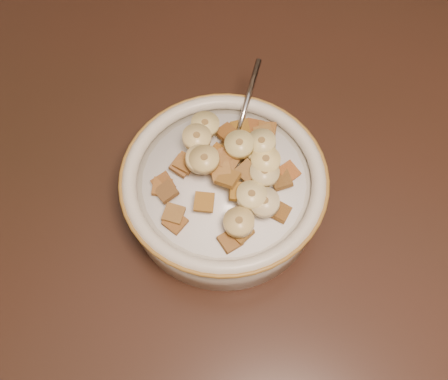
% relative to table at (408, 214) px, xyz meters
% --- Properties ---
extents(floor, '(4.00, 4.50, 0.10)m').
position_rel_table_xyz_m(floor, '(0.00, 0.00, -0.78)').
color(floor, '#422816').
rests_on(floor, ground).
extents(table, '(1.41, 0.92, 0.04)m').
position_rel_table_xyz_m(table, '(0.00, 0.00, 0.00)').
color(table, black).
rests_on(table, floor).
extents(cereal_bowl, '(0.21, 0.21, 0.05)m').
position_rel_table_xyz_m(cereal_bowl, '(-0.21, -0.07, 0.05)').
color(cereal_bowl, beige).
rests_on(cereal_bowl, table).
extents(milk, '(0.18, 0.18, 0.00)m').
position_rel_table_xyz_m(milk, '(-0.21, -0.07, 0.07)').
color(milk, white).
rests_on(milk, cereal_bowl).
extents(spoon, '(0.04, 0.05, 0.01)m').
position_rel_table_xyz_m(spoon, '(-0.21, -0.04, 0.08)').
color(spoon, '#B3B3B5').
rests_on(spoon, cereal_bowl).
extents(cereal_square_0, '(0.03, 0.03, 0.01)m').
position_rel_table_xyz_m(cereal_square_0, '(-0.19, -0.01, 0.08)').
color(cereal_square_0, brown).
rests_on(cereal_square_0, milk).
extents(cereal_square_1, '(0.02, 0.02, 0.01)m').
position_rel_table_xyz_m(cereal_square_1, '(-0.20, -0.08, 0.10)').
color(cereal_square_1, '#8C5F1C').
rests_on(cereal_square_1, milk).
extents(cereal_square_2, '(0.03, 0.03, 0.01)m').
position_rel_table_xyz_m(cereal_square_2, '(-0.19, -0.06, 0.09)').
color(cereal_square_2, brown).
rests_on(cereal_square_2, milk).
extents(cereal_square_3, '(0.03, 0.03, 0.01)m').
position_rel_table_xyz_m(cereal_square_3, '(-0.21, -0.08, 0.09)').
color(cereal_square_3, '#9A6835').
rests_on(cereal_square_3, milk).
extents(cereal_square_4, '(0.03, 0.03, 0.01)m').
position_rel_table_xyz_m(cereal_square_4, '(-0.23, -0.02, 0.08)').
color(cereal_square_4, brown).
rests_on(cereal_square_4, milk).
extents(cereal_square_5, '(0.02, 0.03, 0.01)m').
position_rel_table_xyz_m(cereal_square_5, '(-0.22, -0.11, 0.09)').
color(cereal_square_5, brown).
rests_on(cereal_square_5, milk).
extents(cereal_square_6, '(0.02, 0.02, 0.01)m').
position_rel_table_xyz_m(cereal_square_6, '(-0.18, -0.04, 0.08)').
color(cereal_square_6, brown).
rests_on(cereal_square_6, milk).
extents(cereal_square_7, '(0.02, 0.02, 0.01)m').
position_rel_table_xyz_m(cereal_square_7, '(-0.24, -0.13, 0.08)').
color(cereal_square_7, olive).
rests_on(cereal_square_7, milk).
extents(cereal_square_8, '(0.02, 0.02, 0.01)m').
position_rel_table_xyz_m(cereal_square_8, '(-0.25, -0.07, 0.09)').
color(cereal_square_8, '#9A6424').
rests_on(cereal_square_8, milk).
extents(cereal_square_9, '(0.03, 0.03, 0.01)m').
position_rel_table_xyz_m(cereal_square_9, '(-0.17, -0.13, 0.08)').
color(cereal_square_9, '#926220').
rests_on(cereal_square_9, milk).
extents(cereal_square_10, '(0.03, 0.03, 0.01)m').
position_rel_table_xyz_m(cereal_square_10, '(-0.24, -0.14, 0.08)').
color(cereal_square_10, brown).
rests_on(cereal_square_10, milk).
extents(cereal_square_11, '(0.03, 0.03, 0.01)m').
position_rel_table_xyz_m(cereal_square_11, '(-0.19, -0.09, 0.09)').
color(cereal_square_11, brown).
rests_on(cereal_square_11, milk).
extents(cereal_square_12, '(0.03, 0.03, 0.01)m').
position_rel_table_xyz_m(cereal_square_12, '(-0.27, -0.10, 0.08)').
color(cereal_square_12, brown).
rests_on(cereal_square_12, milk).
extents(cereal_square_13, '(0.02, 0.02, 0.01)m').
position_rel_table_xyz_m(cereal_square_13, '(-0.14, -0.09, 0.08)').
color(cereal_square_13, brown).
rests_on(cereal_square_13, milk).
extents(cereal_square_14, '(0.02, 0.02, 0.01)m').
position_rel_table_xyz_m(cereal_square_14, '(-0.19, -0.04, 0.09)').
color(cereal_square_14, brown).
rests_on(cereal_square_14, milk).
extents(cereal_square_15, '(0.03, 0.03, 0.01)m').
position_rel_table_xyz_m(cereal_square_15, '(-0.26, -0.11, 0.08)').
color(cereal_square_15, brown).
rests_on(cereal_square_15, milk).
extents(cereal_square_16, '(0.02, 0.02, 0.01)m').
position_rel_table_xyz_m(cereal_square_16, '(-0.20, 0.00, 0.08)').
color(cereal_square_16, brown).
rests_on(cereal_square_16, milk).
extents(cereal_square_17, '(0.02, 0.02, 0.01)m').
position_rel_table_xyz_m(cereal_square_17, '(-0.27, -0.11, 0.08)').
color(cereal_square_17, brown).
rests_on(cereal_square_17, milk).
extents(cereal_square_18, '(0.03, 0.03, 0.01)m').
position_rel_table_xyz_m(cereal_square_18, '(-0.19, -0.01, 0.08)').
color(cereal_square_18, '#99602D').
rests_on(cereal_square_18, milk).
extents(cereal_square_19, '(0.03, 0.03, 0.01)m').
position_rel_table_xyz_m(cereal_square_19, '(-0.18, -0.14, 0.08)').
color(cereal_square_19, brown).
rests_on(cereal_square_19, milk).
extents(cereal_square_20, '(0.02, 0.02, 0.01)m').
position_rel_table_xyz_m(cereal_square_20, '(-0.16, -0.09, 0.08)').
color(cereal_square_20, brown).
rests_on(cereal_square_20, milk).
extents(cereal_square_21, '(0.02, 0.02, 0.01)m').
position_rel_table_xyz_m(cereal_square_21, '(-0.21, -0.06, 0.09)').
color(cereal_square_21, olive).
rests_on(cereal_square_21, milk).
extents(cereal_square_22, '(0.03, 0.02, 0.01)m').
position_rel_table_xyz_m(cereal_square_22, '(-0.22, -0.05, 0.09)').
color(cereal_square_22, '#8E581A').
rests_on(cereal_square_22, milk).
extents(cereal_square_23, '(0.03, 0.03, 0.01)m').
position_rel_table_xyz_m(cereal_square_23, '(-0.15, -0.05, 0.08)').
color(cereal_square_23, brown).
rests_on(cereal_square_23, milk).
extents(cereal_square_24, '(0.02, 0.02, 0.01)m').
position_rel_table_xyz_m(cereal_square_24, '(-0.23, -0.07, 0.09)').
color(cereal_square_24, brown).
rests_on(cereal_square_24, milk).
extents(cereal_square_25, '(0.02, 0.02, 0.01)m').
position_rel_table_xyz_m(cereal_square_25, '(-0.26, -0.08, 0.08)').
color(cereal_square_25, brown).
rests_on(cereal_square_25, milk).
extents(cereal_square_26, '(0.03, 0.03, 0.01)m').
position_rel_table_xyz_m(cereal_square_26, '(-0.21, -0.05, 0.09)').
color(cereal_square_26, '#9D6935').
rests_on(cereal_square_26, milk).
extents(cereal_square_27, '(0.03, 0.03, 0.01)m').
position_rel_table_xyz_m(cereal_square_27, '(-0.21, -0.01, 0.08)').
color(cereal_square_27, brown).
rests_on(cereal_square_27, milk).
extents(cereal_square_28, '(0.03, 0.03, 0.01)m').
position_rel_table_xyz_m(cereal_square_28, '(-0.22, -0.01, 0.08)').
color(cereal_square_28, brown).
rests_on(cereal_square_28, milk).
extents(cereal_square_29, '(0.02, 0.02, 0.01)m').
position_rel_table_xyz_m(cereal_square_29, '(-0.19, -0.00, 0.08)').
color(cereal_square_29, brown).
rests_on(cereal_square_29, milk).
extents(cereal_square_30, '(0.03, 0.03, 0.01)m').
position_rel_table_xyz_m(cereal_square_30, '(-0.15, -0.04, 0.08)').
color(cereal_square_30, '#995624').
rests_on(cereal_square_30, milk).
extents(cereal_square_31, '(0.02, 0.02, 0.01)m').
position_rel_table_xyz_m(cereal_square_31, '(-0.20, -0.02, 0.08)').
color(cereal_square_31, brown).
rests_on(cereal_square_31, milk).
extents(banana_slice_0, '(0.04, 0.04, 0.01)m').
position_rel_table_xyz_m(banana_slice_0, '(-0.17, -0.06, 0.09)').
color(banana_slice_0, '#D1C088').
rests_on(banana_slice_0, milk).
extents(banana_slice_1, '(0.04, 0.04, 0.01)m').
position_rel_table_xyz_m(banana_slice_1, '(-0.16, -0.09, 0.09)').
color(banana_slice_1, beige).
rests_on(banana_slice_1, milk).
extents(banana_slice_2, '(0.04, 0.04, 0.01)m').
position_rel_table_xyz_m(banana_slice_2, '(-0.18, -0.03, 0.10)').
color(banana_slice_2, '#E8D083').
rests_on(banana_slice_2, milk).
extents(banana_slice_3, '(0.04, 0.04, 0.01)m').
position_rel_table_xyz_m(banana_slice_3, '(-0.17, -0.09, 0.09)').
color(banana_slice_3, '#FDEEA2').
rests_on(banana_slice_3, milk).
extents(banana_slice_4, '(0.03, 0.03, 0.01)m').
position_rel_table_xyz_m(banana_slice_4, '(-0.17, -0.05, 0.10)').
color(banana_slice_4, '#F2E287').
rests_on(banana_slice_4, milk).
extents(banana_slice_5, '(0.04, 0.04, 0.01)m').
position_rel_table_xyz_m(banana_slice_5, '(-0.25, -0.03, 0.09)').
color(banana_slice_5, tan).
rests_on(banana_slice_5, milk).
extents(banana_slice_6, '(0.04, 0.04, 0.01)m').
position_rel_table_xyz_m(banana_slice_6, '(-0.18, -0.04, 0.09)').
color(banana_slice_6, '#E5CB6E').
rests_on(banana_slice_6, milk).
extents(banana_slice_7, '(0.04, 0.04, 0.01)m').
position_rel_table_xyz_m(banana_slice_7, '(-0.18, -0.12, 0.09)').
color(banana_slice_7, '#D9B76E').
rests_on(banana_slice_7, milk).
extents(banana_slice_8, '(0.04, 0.04, 0.01)m').
position_rel_table_xyz_m(banana_slice_8, '(-0.20, -0.04, 0.10)').
color(banana_slice_8, '#E1D581').
rests_on(banana_slice_8, milk).
extents(banana_slice_9, '(0.04, 0.04, 0.02)m').
position_rel_table_xyz_m(banana_slice_9, '(-0.24, -0.07, 0.10)').
color(banana_slice_9, '#EFDE8A').
rests_on(banana_slice_9, milk).
extents(banana_slice_10, '(0.04, 0.04, 0.01)m').
position_rel_table_xyz_m(banana_slice_10, '(-0.23, -0.07, 0.10)').
color(banana_slice_10, tan).
rests_on(banana_slice_10, milk).
extents(banana_slice_11, '(0.04, 0.04, 0.01)m').
position_rel_table_xyz_m(banana_slice_11, '(-0.25, -0.05, 0.10)').
color(banana_slice_11, '#EBCB81').
rests_on(banana_slice_11, milk).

